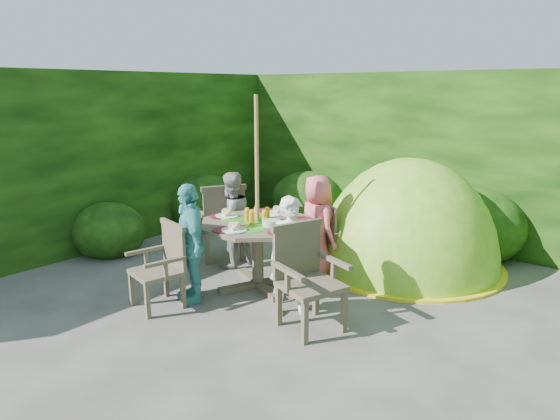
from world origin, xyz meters
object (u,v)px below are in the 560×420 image
Objects in this scene: child_left at (231,220)px; child_front at (190,243)px; garden_chair_front at (163,264)px; dome_tent at (405,265)px; patio_table at (258,232)px; garden_chair_left at (222,221)px; garden_chair_back at (337,237)px; child_back at (317,226)px; child_right at (292,257)px; garden_chair_right at (306,275)px; parasol_pole at (257,195)px.

child_front reaches higher than child_left.
dome_tent is (1.42, 2.79, -0.46)m from garden_chair_front.
patio_table is 1.43× the size of child_left.
garden_chair_left reaches higher than patio_table.
child_back reaches higher than garden_chair_back.
child_front is (0.44, -1.04, 0.03)m from child_left.
child_front is (-0.71, -1.77, 0.21)m from garden_chair_back.
child_right is at bearing 76.96° from child_left.
garden_chair_left is at bearing 86.24° from garden_chair_right.
child_front is 0.44× the size of dome_tent.
garden_chair_front is at bearing 97.49° from garden_chair_back.
patio_table is at bearing 98.34° from garden_chair_back.
child_left is (-1.75, 0.72, 0.10)m from garden_chair_right.
child_right is at bearing -22.31° from patio_table.
patio_table is 1.13m from garden_chair_front.
garden_chair_front is at bearing 130.85° from garden_chair_right.
child_back is (-0.44, 1.04, 0.01)m from child_right.
child_left is at bearing 157.76° from parasol_pole.
parasol_pole is at bearing -100.47° from dome_tent.
garden_chair_right is at bearing -22.60° from patio_table.
garden_chair_right is 1.16× the size of garden_chair_back.
patio_table is 1.36× the size of child_front.
patio_table reaches higher than garden_chair_front.
child_right is (0.33, -1.33, 0.17)m from garden_chair_back.
garden_chair_left is at bearing 36.54° from child_back.
patio_table is 0.60× the size of dome_tent.
child_right is at bearing 133.80° from garden_chair_back.
child_right is (-0.27, 0.12, 0.10)m from garden_chair_right.
garden_chair_back is 0.28× the size of dome_tent.
child_left is (0.27, -0.10, 0.08)m from garden_chair_left.
garden_chair_right is 1.36m from child_front.
child_back is at bearing 121.96° from child_left.
child_back is (1.32, 0.34, 0.09)m from garden_chair_left.
parasol_pole is 1.79× the size of child_right.
child_back is at bearing 79.02° from garden_chair_front.
dome_tent is at bearing 32.98° from child_right.
child_back is at bearing 49.70° from garden_chair_right.
child_front is (0.13, 0.28, 0.19)m from garden_chair_front.
patio_table is 2.11× the size of garden_chair_back.
child_back is 0.97× the size of child_front.
patio_table is 0.80× the size of parasol_pole.
garden_chair_left is at bearing -126.92° from dome_tent.
child_left is 0.95× the size of child_front.
dome_tent reaches higher than garden_chair_back.
parasol_pole is 2.27× the size of garden_chair_right.
child_back is at bearing 96.17° from child_front.
child_front is at bearing 89.89° from child_back.
garden_chair_right is 1.56m from garden_chair_front.
child_left is at bearing 141.17° from child_front.
dome_tent is (0.69, 1.03, -0.63)m from child_back.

